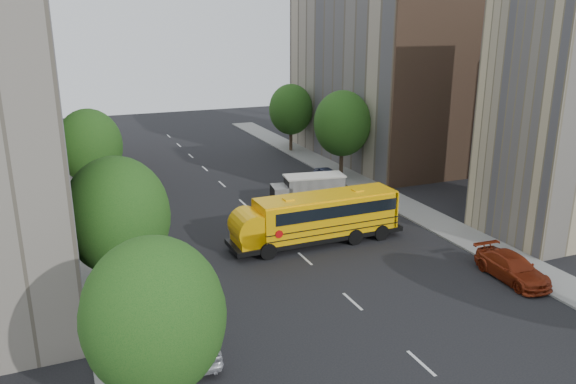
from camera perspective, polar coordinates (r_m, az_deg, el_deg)
ground at (r=36.51m, az=0.42°, el=-5.63°), size 120.00×120.00×0.00m
sidewalk_left at (r=38.62m, az=-18.60°, el=-5.17°), size 3.00×80.00×0.12m
sidewalk_right at (r=45.88m, az=11.22°, el=-1.10°), size 3.00×80.00×0.12m
lane_markings at (r=45.30m, az=-4.57°, el=-1.13°), size 0.15×64.00×0.01m
building_right_near at (r=41.39m, az=26.96°, el=7.46°), size 10.00×7.00×17.00m
building_right_far at (r=60.04m, az=8.91°, el=11.94°), size 10.00×22.00×18.00m
building_right_sidewall at (r=51.04m, az=15.46°, el=10.70°), size 10.10×0.30×18.00m
street_tree_0 at (r=19.52m, az=-13.44°, el=-12.24°), size 4.80×4.80×7.41m
street_tree_1 at (r=28.55m, az=-16.95°, el=-2.33°), size 5.12×5.12×7.90m
street_tree_2 at (r=45.96m, az=-19.51°, el=4.43°), size 4.99×4.99×7.71m
street_tree_4 at (r=51.91m, az=5.54°, el=6.94°), size 5.25×5.25×8.10m
street_tree_5 at (r=62.65m, az=0.29°, el=8.38°), size 4.86×4.86×7.51m
school_bus at (r=36.56m, az=2.77°, el=-2.50°), size 11.83×3.02×3.33m
safari_truck at (r=44.12m, az=2.13°, el=0.21°), size 6.10×2.99×2.50m
parked_car_0 at (r=25.71m, az=-9.70°, el=-14.29°), size 1.96×4.64×1.56m
parked_car_1 at (r=46.35m, az=-17.23°, el=-0.53°), size 1.93×4.43×1.42m
parked_car_2 at (r=52.35m, az=-17.27°, el=1.42°), size 2.74×5.20×1.39m
parked_car_3 at (r=34.34m, az=21.82°, el=-7.14°), size 2.26×5.03×1.43m
parked_car_4 at (r=51.05m, az=4.04°, el=1.70°), size 1.65×3.81×1.28m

